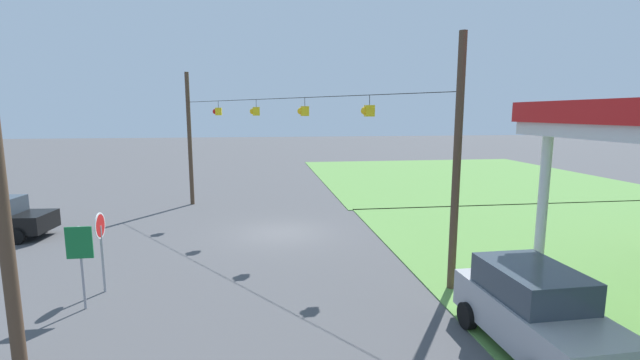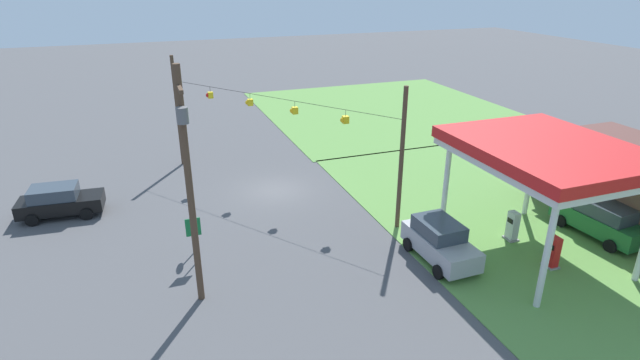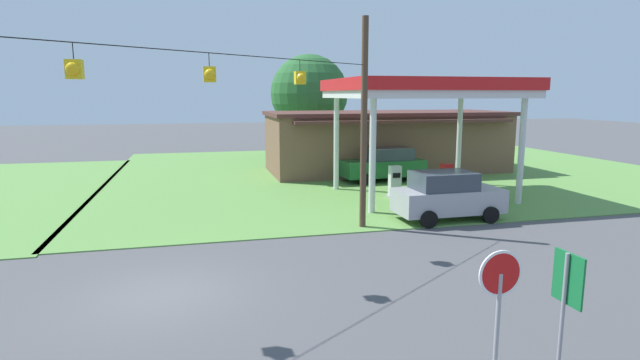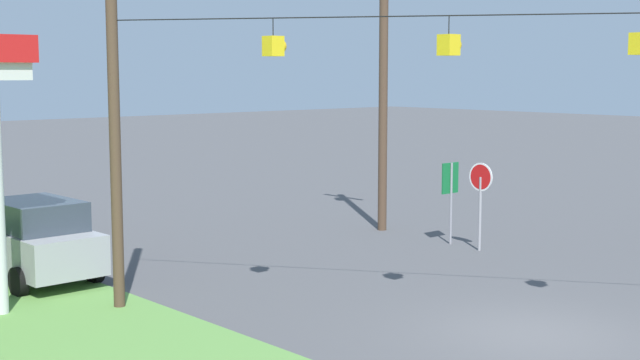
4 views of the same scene
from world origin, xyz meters
TOP-DOWN VIEW (x-y plane):
  - ground_plane at (0.00, 0.00)m, footprint 160.00×160.00m
  - grass_verge_station_corner at (13.78, 18.27)m, footprint 36.00×28.00m
  - gas_station_canopy at (11.78, 9.90)m, footprint 8.59×6.99m
  - gas_station_store at (13.22, 18.26)m, footprint 15.57×6.82m
  - fuel_pump_near at (10.39, 9.90)m, footprint 0.71×0.56m
  - fuel_pump_far at (13.18, 9.90)m, footprint 0.71×0.56m
  - car_at_pumps_front at (10.74, 5.28)m, footprint 4.35×2.17m
  - car_at_pumps_rear at (11.62, 14.53)m, footprint 4.96×2.38m
  - stop_sign_roadside at (5.80, -5.70)m, footprint 0.80×0.08m
  - route_sign at (7.00, -5.83)m, footprint 0.10×0.70m
  - signal_span_gantry at (0.00, -0.01)m, footprint 14.36×10.24m
  - tree_behind_station at (9.72, 25.93)m, footprint 6.04×6.04m

SIDE VIEW (x-z plane):
  - ground_plane at x=0.00m, z-range 0.00..0.00m
  - grass_verge_station_corner at x=13.78m, z-range 0.00..0.04m
  - fuel_pump_near at x=10.39m, z-range -0.04..1.56m
  - fuel_pump_far at x=13.18m, z-range -0.04..1.56m
  - car_at_pumps_rear at x=11.62m, z-range 0.02..2.00m
  - car_at_pumps_front at x=10.74m, z-range 0.02..2.00m
  - route_sign at x=7.00m, z-range 0.51..2.91m
  - stop_sign_roadside at x=5.80m, z-range 0.56..3.06m
  - gas_station_store at x=13.22m, z-range 0.02..3.96m
  - signal_span_gantry at x=0.00m, z-range 0.37..8.18m
  - tree_behind_station at x=9.72m, z-range 1.04..9.19m
  - gas_station_canopy at x=11.78m, z-range 2.36..8.13m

